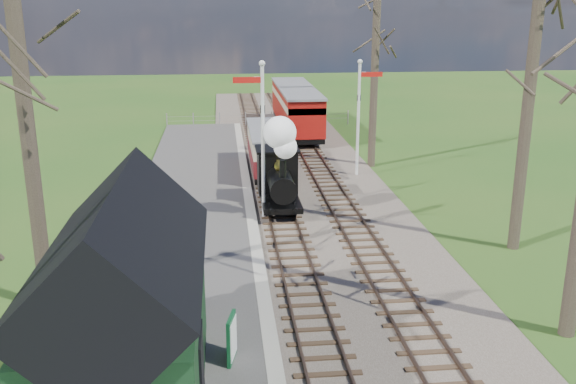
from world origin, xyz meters
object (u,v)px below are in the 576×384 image
(sign_board, at_px, (232,338))
(coach, at_px, (268,148))
(red_carriage_a, at_px, (301,115))
(locomotive, at_px, (279,169))
(station_shed, at_px, (126,310))
(bench, at_px, (184,311))
(semaphore_far, at_px, (360,109))
(red_carriage_b, at_px, (292,102))
(semaphore_near, at_px, (261,129))

(sign_board, bearing_deg, coach, 82.94)
(red_carriage_a, bearing_deg, locomotive, -100.71)
(station_shed, xyz_separation_m, red_carriage_a, (6.90, 26.52, -0.61))
(station_shed, xyz_separation_m, sign_board, (2.13, 1.31, -1.50))
(coach, height_order, bench, coach)
(locomotive, xyz_separation_m, sign_board, (-2.15, -11.41, -1.10))
(coach, distance_m, red_carriage_a, 8.18)
(semaphore_far, relative_size, locomotive, 1.42)
(semaphore_far, xyz_separation_m, locomotive, (-4.39, -5.28, -1.48))
(station_shed, relative_size, bench, 4.25)
(locomotive, xyz_separation_m, coach, (0.01, 6.06, -0.50))
(station_shed, bearing_deg, red_carriage_b, 77.85)
(semaphore_near, height_order, coach, semaphore_near)
(station_shed, bearing_deg, semaphore_far, 64.28)
(coach, bearing_deg, bench, -102.16)
(sign_board, distance_m, bench, 2.23)
(coach, height_order, red_carriage_a, red_carriage_a)
(semaphore_far, bearing_deg, red_carriage_a, 101.76)
(coach, distance_m, bench, 15.97)
(bench, bearing_deg, coach, 77.84)
(station_shed, bearing_deg, semaphore_near, 73.62)
(semaphore_far, xyz_separation_m, bench, (-7.74, -14.82, -2.77))
(red_carriage_b, bearing_deg, red_carriage_a, -90.00)
(coach, bearing_deg, red_carriage_a, 71.45)
(red_carriage_b, relative_size, sign_board, 5.04)
(sign_board, height_order, bench, sign_board)
(semaphore_near, bearing_deg, station_shed, -106.38)
(red_carriage_a, xyz_separation_m, sign_board, (-4.76, -25.22, -0.89))
(semaphore_near, xyz_separation_m, bench, (-2.59, -8.82, -3.04))
(red_carriage_b, xyz_separation_m, bench, (-5.96, -28.84, -1.07))
(locomotive, distance_m, sign_board, 11.66)
(semaphore_near, relative_size, bench, 4.19)
(station_shed, height_order, semaphore_far, semaphore_far)
(red_carriage_a, relative_size, bench, 3.86)
(locomotive, bearing_deg, coach, 89.89)
(coach, bearing_deg, locomotive, -90.11)
(locomotive, height_order, sign_board, locomotive)
(semaphore_far, xyz_separation_m, coach, (-4.37, 0.77, -1.97))
(locomotive, height_order, red_carriage_a, locomotive)
(semaphore_far, height_order, coach, semaphore_far)
(red_carriage_b, distance_m, sign_board, 31.10)
(semaphore_near, xyz_separation_m, red_carriage_b, (3.37, 20.02, -1.97))
(red_carriage_a, bearing_deg, red_carriage_b, 90.00)
(red_carriage_b, relative_size, bench, 3.86)
(bench, bearing_deg, locomotive, 70.65)
(red_carriage_b, distance_m, bench, 29.47)
(locomotive, bearing_deg, red_carriage_a, 79.29)
(semaphore_far, bearing_deg, sign_board, -111.38)
(semaphore_far, distance_m, locomotive, 7.02)
(semaphore_far, height_order, sign_board, semaphore_far)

